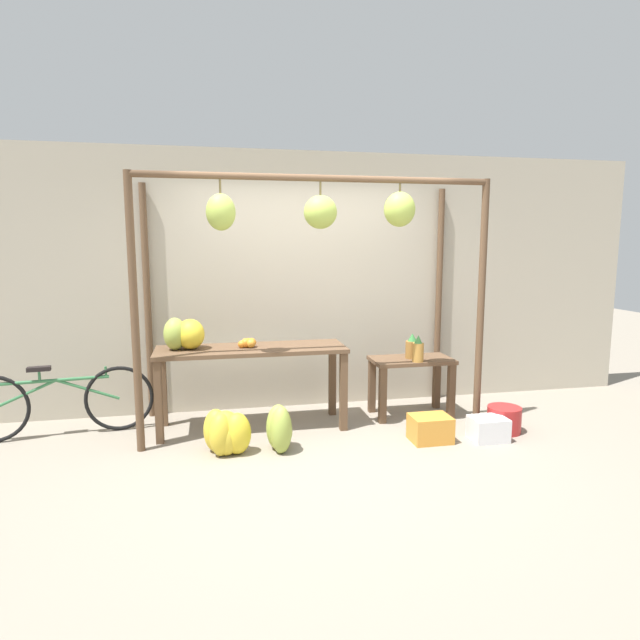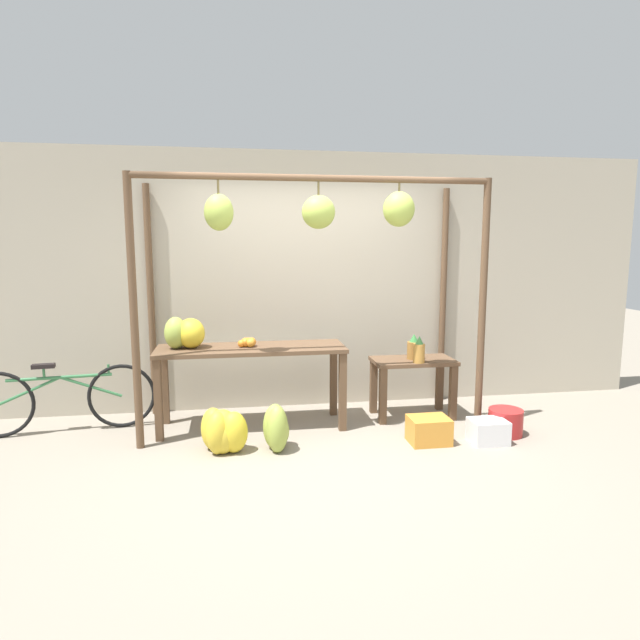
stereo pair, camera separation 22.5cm
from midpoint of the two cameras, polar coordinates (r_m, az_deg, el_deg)
The scene contains 14 objects.
ground_plane at distance 4.80m, azimuth -0.45°, elevation -14.15°, with size 20.00×20.00×0.00m, color gray.
shop_wall_back at distance 5.93m, azimuth -3.28°, elevation 4.12°, with size 8.00×0.08×2.80m.
stall_awning at distance 5.03m, azimuth -1.56°, elevation 7.88°, with size 3.29×1.16×2.42m.
display_table_main at distance 5.30m, azimuth -8.52°, elevation -4.25°, with size 1.84×0.59×0.81m.
display_table_side at distance 5.74m, azimuth 8.59°, elevation -5.51°, with size 0.85×0.47×0.62m.
banana_pile_on_table at distance 5.28m, azimuth -15.47°, elevation -1.46°, with size 0.43×0.35×0.31m.
orange_pile at distance 5.28m, azimuth -8.88°, elevation -2.44°, with size 0.18×0.17×0.09m.
pineapple_cluster at distance 5.62m, azimuth 8.92°, elevation -3.03°, with size 0.14×0.30×0.28m.
banana_pile_ground_left at distance 4.84m, azimuth -11.41°, elevation -11.77°, with size 0.47×0.40×0.39m.
banana_pile_ground_right at distance 4.85m, azimuth -5.68°, elevation -11.59°, with size 0.32×0.38×0.42m.
fruit_crate_white at distance 5.13m, azimuth 10.43°, elevation -11.32°, with size 0.36×0.29×0.24m.
blue_bucket at distance 5.54m, azimuth 17.92°, elevation -10.06°, with size 0.32×0.32×0.25m.
parked_bicycle at distance 5.72m, azimuth -27.25°, elevation -7.78°, with size 1.73×0.24×0.69m.
fruit_crate_purple at distance 5.28m, azimuth 16.32°, elevation -11.09°, with size 0.33×0.26×0.22m.
Camera 1 is at (-0.97, -4.33, 1.84)m, focal length 30.00 mm.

